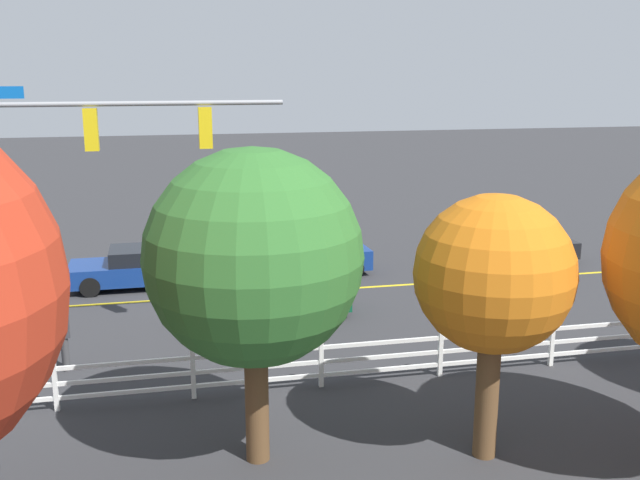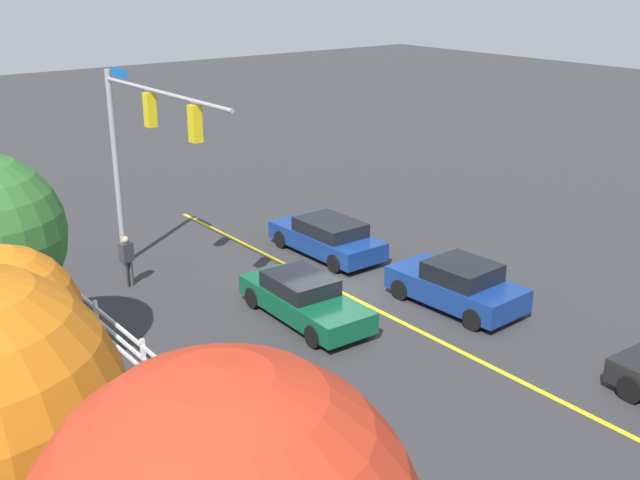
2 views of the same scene
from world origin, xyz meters
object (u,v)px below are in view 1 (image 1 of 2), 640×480
car_3 (268,294)px  tree_2 (254,258)px  pedestrian (63,333)px  tree_3 (494,276)px  car_0 (311,255)px  car_2 (515,245)px  car_1 (141,267)px

car_3 → tree_2: (1.37, 8.11, 3.26)m
pedestrian → tree_2: size_ratio=0.29×
pedestrian → tree_3: bearing=130.3°
car_0 → pedestrian: size_ratio=2.49×
car_2 → car_3: 10.77m
car_0 → tree_3: tree_3 is taller
pedestrian → car_0: bearing=-150.6°
car_2 → tree_3: size_ratio=0.92×
car_2 → tree_2: tree_2 is taller
car_3 → tree_3: (-2.82, 8.87, 2.89)m
car_1 → car_3: bearing=133.9°
car_1 → car_3: (-3.73, 3.82, -0.03)m
car_3 → pedestrian: (5.39, 2.98, 0.30)m
car_3 → tree_3: 9.75m
car_0 → pedestrian: pedestrian is taller
pedestrian → tree_2: (-4.02, 5.14, 2.96)m
car_0 → tree_2: tree_2 is taller
car_3 → tree_2: bearing=-97.5°
car_1 → pedestrian: size_ratio=2.70×
tree_3 → car_3: bearing=-72.4°
car_2 → tree_3: tree_3 is taller
car_2 → car_0: bearing=2.2°
car_0 → tree_3: size_ratio=0.84×
car_0 → car_2: (-7.84, 0.05, -0.04)m
car_1 → pedestrian: (1.66, 6.80, 0.27)m
pedestrian → car_3: bearing=-165.1°
pedestrian → car_1: bearing=-117.8°
car_1 → car_2: (-13.69, -0.28, -0.00)m
car_2 → car_3: bearing=24.9°
car_3 → tree_2: 8.85m
car_1 → pedestrian: 7.00m
car_3 → tree_2: tree_2 is taller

